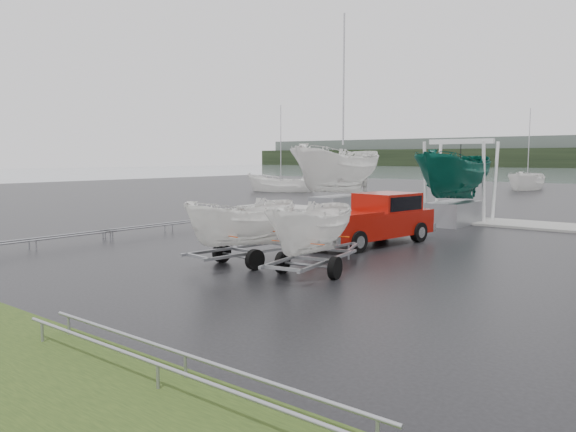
{
  "coord_description": "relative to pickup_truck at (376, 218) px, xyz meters",
  "views": [
    {
      "loc": [
        10.14,
        -14.47,
        3.22
      ],
      "look_at": [
        -1.92,
        0.46,
        1.2
      ],
      "focal_mm": 35.0,
      "sensor_mm": 36.0,
      "label": 1
    }
  ],
  "objects": [
    {
      "name": "ground_plane",
      "position": [
        0.37,
        -3.76,
        -0.97
      ],
      "size": [
        120.0,
        120.0,
        0.0
      ],
      "primitive_type": "plane",
      "color": "black",
      "rests_on": "ground"
    },
    {
      "name": "dock",
      "position": [
        0.37,
        9.24,
        -0.92
      ],
      "size": [
        30.0,
        3.0,
        0.12
      ],
      "primitive_type": "cube",
      "color": "#979792",
      "rests_on": "ground"
    },
    {
      "name": "pickup_truck",
      "position": [
        0.0,
        0.0,
        0.0
      ],
      "size": [
        2.7,
        5.82,
        1.86
      ],
      "rotation": [
        0.0,
        0.0,
        -0.14
      ],
      "color": "maroon",
      "rests_on": "ground"
    },
    {
      "name": "trailer_hitched",
      "position": [
        -0.91,
        -6.22,
        1.47
      ],
      "size": [
        1.85,
        3.73,
        4.47
      ],
      "rotation": [
        0.0,
        0.0,
        -0.14
      ],
      "color": "gray",
      "rests_on": "ground"
    },
    {
      "name": "trailer_parked",
      "position": [
        1.49,
        -6.03,
        1.45
      ],
      "size": [
        1.86,
        3.75,
        4.45
      ],
      "rotation": [
        0.0,
        0.0,
        0.17
      ],
      "color": "gray",
      "rests_on": "ground"
    },
    {
      "name": "boat_hoist",
      "position": [
        -0.52,
        9.24,
        1.7
      ],
      "size": [
        3.3,
        2.18,
        4.12
      ],
      "color": "silver",
      "rests_on": "ground"
    },
    {
      "name": "keelboat_0",
      "position": [
        -6.58,
        7.24,
        3.35
      ],
      "size": [
        2.71,
        3.2,
        10.89
      ],
      "color": "gray",
      "rests_on": "ground"
    },
    {
      "name": "keelboat_1",
      "position": [
        -0.05,
        7.44,
        2.81
      ],
      "size": [
        2.38,
        3.2,
        7.44
      ],
      "color": "gray",
      "rests_on": "ground"
    },
    {
      "name": "mast_rack_0",
      "position": [
        -8.63,
        -2.76,
        -0.62
      ],
      "size": [
        0.56,
        6.5,
        0.06
      ],
      "rotation": [
        0.0,
        0.0,
        1.57
      ],
      "color": "gray",
      "rests_on": "ground"
    },
    {
      "name": "mast_rack_1",
      "position": [
        -8.63,
        -8.76,
        -0.62
      ],
      "size": [
        0.56,
        6.5,
        0.06
      ],
      "rotation": [
        0.0,
        0.0,
        1.57
      ],
      "color": "gray",
      "rests_on": "ground"
    },
    {
      "name": "mast_rack_2",
      "position": [
        4.37,
        -13.26,
        -0.62
      ],
      "size": [
        7.0,
        0.56,
        0.06
      ],
      "color": "gray",
      "rests_on": "ground"
    },
    {
      "name": "moored_boat_0",
      "position": [
        -22.9,
        22.08,
        -0.97
      ],
      "size": [
        3.29,
        3.25,
        11.43
      ],
      "rotation": [
        0.0,
        0.0,
        5.01
      ],
      "color": "white",
      "rests_on": "ground"
    },
    {
      "name": "moored_boat_1",
      "position": [
        -5.97,
        40.0,
        -0.97
      ],
      "size": [
        2.93,
        3.0,
        11.73
      ],
      "rotation": [
        0.0,
        0.0,
        0.04
      ],
      "color": "white",
      "rests_on": "ground"
    }
  ]
}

